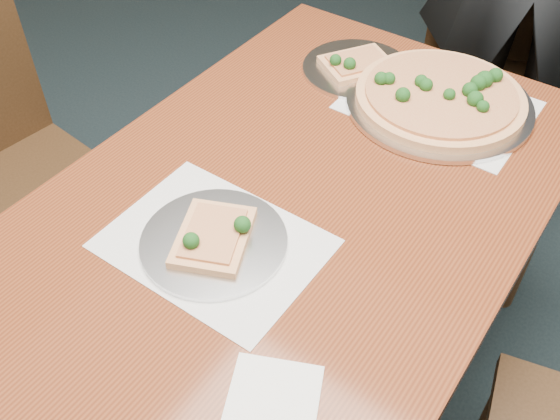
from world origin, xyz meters
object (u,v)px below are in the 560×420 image
Objects in this scene: chair_left at (4,159)px; pizza_pan at (441,98)px; chair_far at (485,58)px; slice_plate_far at (356,67)px; slice_plate_near at (214,239)px; dining_table at (280,241)px.

pizza_pan is (0.98, 0.60, 0.26)m from chair_left.
chair_left is 2.05× the size of pizza_pan.
pizza_pan is (0.10, -0.66, 0.26)m from chair_far.
pizza_pan reaches higher than slice_plate_far.
slice_plate_near is (0.82, -0.06, 0.25)m from chair_left.
chair_far reaches higher than slice_plate_far.
slice_plate_near is (-0.16, -0.66, -0.01)m from pizza_pan.
slice_plate_near is (-0.05, -0.15, 0.11)m from dining_table.
slice_plate_far is (0.74, 0.61, 0.25)m from chair_left.
pizza_pan is 1.59× the size of slice_plate_near.
pizza_pan is 0.68m from slice_plate_near.
dining_table is 1.65× the size of chair_left.
dining_table is at bearing -78.54° from chair_left.
slice_plate_near is 0.68m from slice_plate_far.
chair_left is 3.25× the size of slice_plate_near.
chair_left is at bearing -148.69° from pizza_pan.
pizza_pan is 1.59× the size of slice_plate_far.
slice_plate_far is (-0.08, 0.67, -0.00)m from slice_plate_near.
slice_plate_far reaches higher than dining_table.
pizza_pan is at bearing -4.01° from slice_plate_far.
pizza_pan is 0.24m from slice_plate_far.
slice_plate_far is (-0.14, -0.65, 0.25)m from chair_far.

